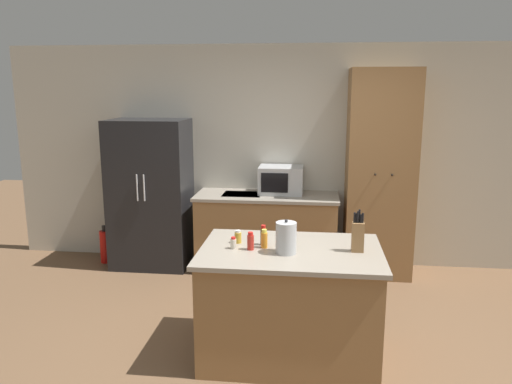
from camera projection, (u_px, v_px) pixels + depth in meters
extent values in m
plane|color=brown|center=(295.00, 360.00, 3.94)|extent=(14.00, 14.00, 0.00)
cube|color=beige|center=(305.00, 156.00, 5.94)|extent=(7.20, 0.06, 2.60)
cube|color=black|center=(151.00, 194.00, 5.89)|extent=(0.90, 0.63, 1.75)
cylinder|color=silver|center=(137.00, 188.00, 5.54)|extent=(0.02, 0.02, 0.30)
cylinder|color=silver|center=(144.00, 188.00, 5.53)|extent=(0.02, 0.02, 0.30)
cube|color=olive|center=(267.00, 233.00, 5.83)|extent=(1.60, 0.62, 0.86)
cube|color=gray|center=(267.00, 196.00, 5.74)|extent=(1.64, 0.66, 0.03)
cube|color=#9EA0A3|center=(242.00, 194.00, 5.77)|extent=(0.44, 0.34, 0.01)
cube|color=olive|center=(380.00, 174.00, 5.56)|extent=(0.74, 0.57, 2.31)
sphere|color=black|center=(375.00, 175.00, 5.27)|extent=(0.02, 0.02, 0.02)
sphere|color=black|center=(392.00, 175.00, 5.25)|extent=(0.02, 0.02, 0.02)
cube|color=olive|center=(290.00, 304.00, 3.94)|extent=(1.34, 0.90, 0.85)
cube|color=gray|center=(291.00, 251.00, 3.85)|extent=(1.40, 0.96, 0.03)
cube|color=#B2B5B7|center=(281.00, 180.00, 5.78)|extent=(0.51, 0.38, 0.32)
cube|color=black|center=(274.00, 183.00, 5.60)|extent=(0.30, 0.01, 0.22)
cube|color=olive|center=(358.00, 237.00, 3.77)|extent=(0.09, 0.07, 0.23)
cylinder|color=black|center=(355.00, 218.00, 3.74)|extent=(0.02, 0.02, 0.08)
cylinder|color=black|center=(356.00, 218.00, 3.74)|extent=(0.02, 0.02, 0.07)
cylinder|color=black|center=(358.00, 217.00, 3.73)|extent=(0.02, 0.02, 0.09)
cylinder|color=black|center=(359.00, 216.00, 3.74)|extent=(0.02, 0.02, 0.10)
cylinder|color=black|center=(361.00, 219.00, 3.73)|extent=(0.02, 0.02, 0.07)
cylinder|color=black|center=(363.00, 218.00, 3.73)|extent=(0.02, 0.02, 0.08)
cylinder|color=beige|center=(233.00, 244.00, 3.85)|extent=(0.05, 0.05, 0.08)
cylinder|color=red|center=(233.00, 238.00, 3.84)|extent=(0.03, 0.03, 0.02)
cylinder|color=orange|center=(264.00, 240.00, 3.87)|extent=(0.05, 0.05, 0.12)
cylinder|color=#E5DB4C|center=(264.00, 231.00, 3.85)|extent=(0.04, 0.04, 0.03)
cylinder|color=gold|center=(238.00, 238.00, 3.99)|extent=(0.05, 0.05, 0.09)
cylinder|color=silver|center=(238.00, 231.00, 3.98)|extent=(0.04, 0.04, 0.02)
cylinder|color=#B2281E|center=(251.00, 242.00, 3.82)|extent=(0.05, 0.05, 0.12)
cylinder|color=red|center=(250.00, 234.00, 3.81)|extent=(0.04, 0.04, 0.03)
cylinder|color=#563319|center=(263.00, 237.00, 3.94)|extent=(0.05, 0.05, 0.13)
cylinder|color=red|center=(263.00, 227.00, 3.92)|extent=(0.04, 0.04, 0.03)
cylinder|color=#B2B5B7|center=(286.00, 238.00, 3.73)|extent=(0.16, 0.16, 0.24)
sphere|color=#262628|center=(286.00, 221.00, 3.70)|extent=(0.02, 0.02, 0.02)
cylinder|color=red|center=(105.00, 247.00, 6.09)|extent=(0.13, 0.13, 0.40)
cylinder|color=black|center=(104.00, 228.00, 6.05)|extent=(0.06, 0.06, 0.07)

